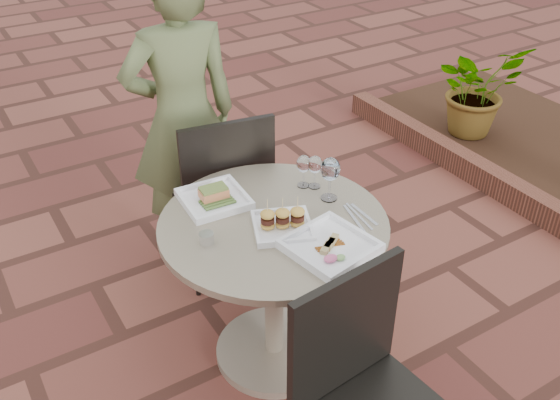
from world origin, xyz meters
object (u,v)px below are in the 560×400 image
diner (183,119)px  plate_tuna (330,246)px  cafe_table (274,270)px  plate_sliders (283,223)px  plate_salmon (214,198)px  chair_near (364,384)px  chair_far (223,185)px

diner → plate_tuna: size_ratio=4.74×
cafe_table → plate_tuna: plate_tuna is taller
diner → plate_sliders: bearing=95.6°
cafe_table → plate_tuna: size_ratio=2.72×
cafe_table → plate_salmon: bearing=118.9°
plate_salmon → chair_near: bearing=-86.8°
chair_far → plate_sliders: bearing=92.9°
plate_sliders → diner: bearing=88.6°
diner → plate_salmon: 0.69m
cafe_table → plate_tuna: 0.38m
diner → plate_sliders: diner is taller
chair_near → plate_salmon: size_ratio=3.48×
chair_far → chair_near: same height
chair_near → chair_far: bearing=77.3°
plate_tuna → plate_salmon: bearing=113.6°
chair_far → plate_salmon: bearing=68.6°
chair_near → diner: (0.11, 1.61, 0.23)m
chair_far → plate_salmon: chair_far is taller
cafe_table → plate_sliders: size_ratio=3.14×
cafe_table → plate_tuna: bearing=-71.7°
chair_far → plate_tuna: chair_far is taller
chair_far → cafe_table: bearing=91.9°
chair_near → diner: bearing=80.5°
chair_near → plate_sliders: bearing=76.7°
diner → plate_salmon: bearing=83.4°
chair_far → chair_near: bearing=92.3°
chair_far → plate_tuna: (0.01, -0.86, 0.20)m
chair_near → plate_tuna: bearing=63.7°
plate_salmon → plate_sliders: size_ratio=0.93×
diner → plate_tuna: 1.17m
plate_sliders → plate_tuna: 0.21m
cafe_table → chair_far: (0.08, 0.60, 0.07)m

